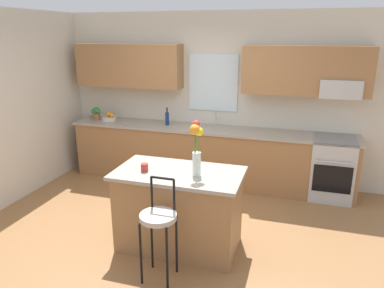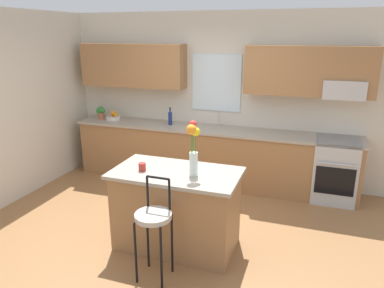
% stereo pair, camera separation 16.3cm
% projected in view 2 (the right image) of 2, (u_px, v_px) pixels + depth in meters
% --- Properties ---
extents(ground_plane, '(14.00, 14.00, 0.00)m').
position_uv_depth(ground_plane, '(171.00, 233.00, 4.49)').
color(ground_plane, olive).
extents(wall_left, '(0.12, 4.60, 2.70)m').
position_uv_depth(wall_left, '(11.00, 108.00, 5.17)').
color(wall_left, beige).
rests_on(wall_left, ground).
extents(back_wall_assembly, '(5.60, 0.50, 2.70)m').
position_uv_depth(back_wall_assembly, '(218.00, 89.00, 5.83)').
color(back_wall_assembly, beige).
rests_on(back_wall_assembly, ground).
extents(counter_run, '(4.56, 0.64, 0.92)m').
position_uv_depth(counter_run, '(210.00, 155.00, 5.89)').
color(counter_run, '#996B42').
rests_on(counter_run, ground).
extents(sink_faucet, '(0.02, 0.13, 0.23)m').
position_uv_depth(sink_faucet, '(219.00, 118.00, 5.82)').
color(sink_faucet, '#B7BABC').
rests_on(sink_faucet, counter_run).
extents(oven_range, '(0.60, 0.64, 0.92)m').
position_uv_depth(oven_range, '(335.00, 170.00, 5.28)').
color(oven_range, '#B7BABC').
rests_on(oven_range, ground).
extents(kitchen_island, '(1.40, 0.78, 0.92)m').
position_uv_depth(kitchen_island, '(177.00, 209.00, 4.10)').
color(kitchen_island, '#996B42').
rests_on(kitchen_island, ground).
extents(bar_stool_near, '(0.36, 0.36, 1.04)m').
position_uv_depth(bar_stool_near, '(154.00, 220.00, 3.51)').
color(bar_stool_near, black).
rests_on(bar_stool_near, ground).
extents(flower_vase, '(0.14, 0.13, 0.60)m').
position_uv_depth(flower_vase, '(193.00, 145.00, 3.75)').
color(flower_vase, silver).
rests_on(flower_vase, kitchen_island).
extents(mug_ceramic, '(0.08, 0.08, 0.09)m').
position_uv_depth(mug_ceramic, '(142.00, 167.00, 3.97)').
color(mug_ceramic, '#A52D28').
rests_on(mug_ceramic, kitchen_island).
extents(fruit_bowl_oranges, '(0.24, 0.24, 0.16)m').
position_uv_depth(fruit_bowl_oranges, '(113.00, 117.00, 6.30)').
color(fruit_bowl_oranges, silver).
rests_on(fruit_bowl_oranges, counter_run).
extents(bottle_olive_oil, '(0.06, 0.06, 0.29)m').
position_uv_depth(bottle_olive_oil, '(170.00, 118.00, 5.94)').
color(bottle_olive_oil, navy).
rests_on(bottle_olive_oil, counter_run).
extents(potted_plant_small, '(0.18, 0.12, 0.22)m').
position_uv_depth(potted_plant_small, '(101.00, 112.00, 6.35)').
color(potted_plant_small, '#9E5B3D').
rests_on(potted_plant_small, counter_run).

